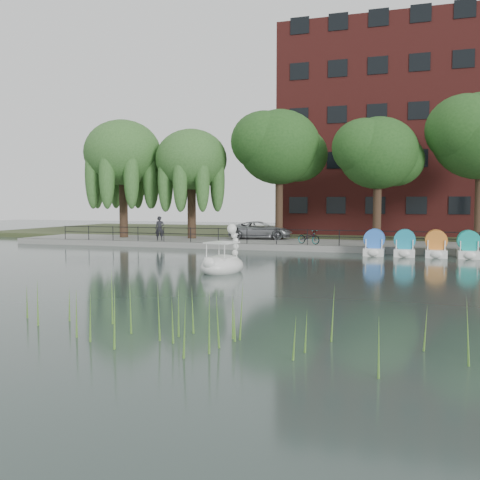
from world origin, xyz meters
The scene contains 16 objects.
ground_plane centered at (0.00, 0.00, 0.00)m, with size 120.00×120.00×0.00m, color #3B4C49.
promenade centered at (0.00, 16.00, 0.20)m, with size 40.00×6.00×0.40m, color gray.
kerb centered at (0.00, 13.05, 0.20)m, with size 40.00×0.25×0.40m, color gray.
land_strip centered at (0.00, 30.00, 0.18)m, with size 60.00×22.00×0.36m, color #47512D.
railing centered at (0.00, 13.25, 1.15)m, with size 32.00×0.05×1.00m.
apartment_building centered at (7.00, 29.97, 9.36)m, with size 20.00×10.07×18.00m.
willow_left centered at (-13.00, 16.50, 6.87)m, with size 5.88×5.88×9.01m.
willow_mid centered at (-7.50, 17.00, 6.25)m, with size 5.32×5.32×8.15m.
broadleaf_center centered at (-1.00, 18.00, 7.06)m, with size 6.00×6.00×9.25m.
broadleaf_right centered at (6.00, 17.50, 6.39)m, with size 5.40×5.40×8.32m.
minivan centered at (-2.37, 17.75, 1.15)m, with size 5.39×2.48×1.50m, color gray.
bicycle centered at (1.94, 14.03, 0.90)m, with size 1.72×0.60×1.00m, color gray.
pedestrian centered at (-8.70, 14.02, 1.39)m, with size 0.71×0.48×1.98m, color black.
swan_boat centered at (0.36, 1.98, 0.46)m, with size 2.06×2.77×2.12m.
pedal_boat_row centered at (9.61, 11.99, 0.61)m, with size 7.95×1.70×1.40m.
reed_bank centered at (2.00, -9.50, 0.60)m, with size 24.00×2.40×1.20m.
Camera 1 is at (8.27, -20.13, 3.07)m, focal length 40.00 mm.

